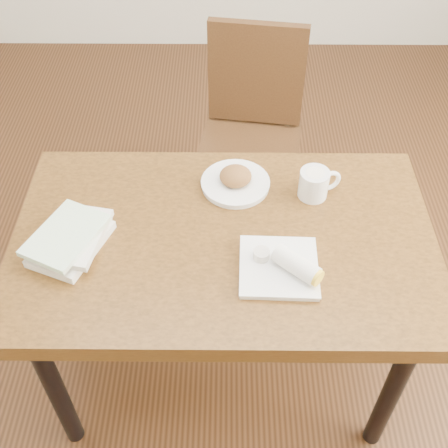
{
  "coord_description": "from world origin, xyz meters",
  "views": [
    {
      "loc": [
        0.01,
        -1.12,
        1.99
      ],
      "look_at": [
        0.0,
        0.0,
        0.8
      ],
      "focal_mm": 45.0,
      "sensor_mm": 36.0,
      "label": 1
    }
  ],
  "objects_px": {
    "chair_far": "(252,125)",
    "book_stack": "(71,239)",
    "coffee_mug": "(315,183)",
    "plate_burrito": "(284,266)",
    "plate_scone": "(235,181)",
    "table": "(224,254)"
  },
  "relations": [
    {
      "from": "chair_far",
      "to": "book_stack",
      "type": "xyz_separation_m",
      "value": [
        -0.55,
        -0.86,
        0.23
      ]
    },
    {
      "from": "coffee_mug",
      "to": "plate_burrito",
      "type": "xyz_separation_m",
      "value": [
        -0.12,
        -0.31,
        -0.03
      ]
    },
    {
      "from": "plate_scone",
      "to": "coffee_mug",
      "type": "height_order",
      "value": "coffee_mug"
    },
    {
      "from": "coffee_mug",
      "to": "chair_far",
      "type": "bearing_deg",
      "value": 105.25
    },
    {
      "from": "chair_far",
      "to": "plate_burrito",
      "type": "relative_size",
      "value": 4.13
    },
    {
      "from": "plate_scone",
      "to": "book_stack",
      "type": "height_order",
      "value": "plate_scone"
    },
    {
      "from": "table",
      "to": "coffee_mug",
      "type": "distance_m",
      "value": 0.36
    },
    {
      "from": "coffee_mug",
      "to": "book_stack",
      "type": "bearing_deg",
      "value": -162.81
    },
    {
      "from": "book_stack",
      "to": "plate_scone",
      "type": "bearing_deg",
      "value": 28.89
    },
    {
      "from": "book_stack",
      "to": "table",
      "type": "bearing_deg",
      "value": 5.82
    },
    {
      "from": "table",
      "to": "plate_scone",
      "type": "bearing_deg",
      "value": 80.83
    },
    {
      "from": "chair_far",
      "to": "plate_scone",
      "type": "height_order",
      "value": "chair_far"
    },
    {
      "from": "chair_far",
      "to": "coffee_mug",
      "type": "height_order",
      "value": "chair_far"
    },
    {
      "from": "chair_far",
      "to": "coffee_mug",
      "type": "bearing_deg",
      "value": -74.75
    },
    {
      "from": "table",
      "to": "chair_far",
      "type": "height_order",
      "value": "chair_far"
    },
    {
      "from": "table",
      "to": "plate_burrito",
      "type": "bearing_deg",
      "value": -38.51
    },
    {
      "from": "chair_far",
      "to": "plate_burrito",
      "type": "bearing_deg",
      "value": -86.5
    },
    {
      "from": "coffee_mug",
      "to": "plate_burrito",
      "type": "distance_m",
      "value": 0.34
    },
    {
      "from": "table",
      "to": "plate_burrito",
      "type": "distance_m",
      "value": 0.24
    },
    {
      "from": "chair_far",
      "to": "book_stack",
      "type": "bearing_deg",
      "value": -122.73
    },
    {
      "from": "chair_far",
      "to": "coffee_mug",
      "type": "distance_m",
      "value": 0.71
    },
    {
      "from": "chair_far",
      "to": "coffee_mug",
      "type": "relative_size",
      "value": 6.97
    }
  ]
}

